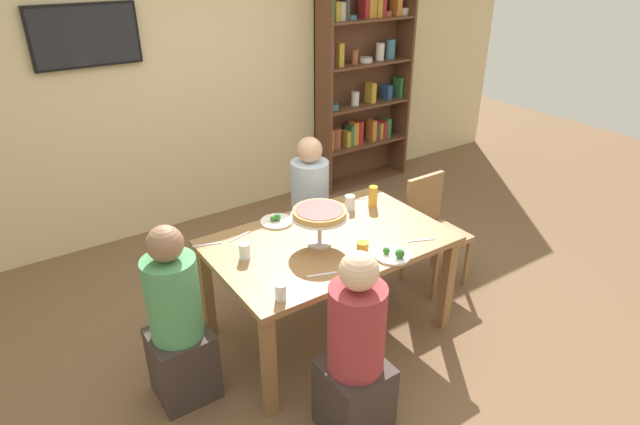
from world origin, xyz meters
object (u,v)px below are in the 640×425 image
object	(u,v)px
salad_plate_near_diner	(277,221)
diner_head_west	(178,328)
salad_plate_far_diner	(393,255)
water_glass_clear_near	(281,292)
deep_dish_pizza_stand	(320,215)
beer_glass_amber_tall	(363,252)
chair_head_east	(432,226)
dining_table	(329,251)
cutlery_fork_far	(370,197)
beer_glass_amber_short	(373,196)
bookshelf	(362,81)
cutlery_knife_far	(322,275)
water_glass_clear_spare	(245,251)
water_glass_clear_far	(350,203)
diner_near_left	(355,360)
cutlery_fork_near	(421,240)
diner_far_right	(310,215)
television	(85,36)
cutlery_knife_near	(207,244)
cutlery_spare_fork	(240,236)

from	to	relation	value
salad_plate_near_diner	diner_head_west	bearing A→B (deg)	-156.44
salad_plate_far_diner	water_glass_clear_near	distance (m)	0.79
deep_dish_pizza_stand	beer_glass_amber_tall	size ratio (longest dim) A/B	2.83
diner_head_west	salad_plate_near_diner	world-z (taller)	diner_head_west
chair_head_east	salad_plate_near_diner	world-z (taller)	chair_head_east
salad_plate_near_diner	water_glass_clear_near	size ratio (longest dim) A/B	2.37
dining_table	cutlery_fork_far	bearing A→B (deg)	29.22
chair_head_east	beer_glass_amber_short	world-z (taller)	beer_glass_amber_short
bookshelf	chair_head_east	distance (m)	2.19
chair_head_east	deep_dish_pizza_stand	world-z (taller)	deep_dish_pizza_stand
diner_head_west	cutlery_knife_far	distance (m)	0.88
diner_head_west	water_glass_clear_spare	size ratio (longest dim) A/B	11.12
dining_table	diner_head_west	distance (m)	1.07
water_glass_clear_far	cutlery_knife_far	size ratio (longest dim) A/B	0.60
cutlery_fork_far	diner_head_west	bearing A→B (deg)	21.05
diner_near_left	cutlery_fork_near	world-z (taller)	diner_near_left
bookshelf	chair_head_east	xyz separation A→B (m)	(-0.80, -1.93, -0.66)
diner_far_right	diner_head_west	distance (m)	1.60
dining_table	beer_glass_amber_short	xyz separation A→B (m)	(0.55, 0.22, 0.17)
television	cutlery_fork_far	xyz separation A→B (m)	(1.46, -1.76, -1.08)
water_glass_clear_far	cutlery_knife_near	bearing A→B (deg)	174.12
water_glass_clear_far	salad_plate_far_diner	bearing A→B (deg)	-104.46
water_glass_clear_spare	diner_far_right	bearing A→B (deg)	36.30
chair_head_east	cutlery_knife_near	distance (m)	1.77
deep_dish_pizza_stand	cutlery_spare_fork	distance (m)	0.57
bookshelf	beer_glass_amber_tall	bearing A→B (deg)	-127.96
water_glass_clear_near	water_glass_clear_far	bearing A→B (deg)	34.37
diner_near_left	cutlery_knife_far	distance (m)	0.53
bookshelf	cutlery_spare_fork	xyz separation A→B (m)	(-2.31, -1.66, -0.40)
water_glass_clear_near	salad_plate_far_diner	bearing A→B (deg)	-0.93
deep_dish_pizza_stand	water_glass_clear_spare	xyz separation A→B (m)	(-0.47, 0.11, -0.16)
dining_table	television	size ratio (longest dim) A/B	1.87
water_glass_clear_near	cutlery_knife_far	xyz separation A→B (m)	(0.32, 0.07, -0.05)
television	cutlery_knife_near	size ratio (longest dim) A/B	4.54
diner_near_left	cutlery_spare_fork	bearing A→B (deg)	4.83
salad_plate_near_diner	cutlery_spare_fork	world-z (taller)	salad_plate_near_diner
diner_head_west	chair_head_east	xyz separation A→B (m)	(2.10, 0.08, -0.01)
diner_head_west	television	bearing A→B (deg)	84.04
bookshelf	television	distance (m)	2.77
diner_near_left	cutlery_knife_near	size ratio (longest dim) A/B	6.39
diner_far_right	salad_plate_near_diner	size ratio (longest dim) A/B	5.08
dining_table	diner_near_left	bearing A→B (deg)	-115.48
beer_glass_amber_short	cutlery_knife_far	world-z (taller)	beer_glass_amber_short
salad_plate_near_diner	beer_glass_amber_tall	world-z (taller)	beer_glass_amber_tall
diner_near_left	salad_plate_near_diner	bearing A→B (deg)	-10.00
diner_far_right	beer_glass_amber_tall	bearing A→B (deg)	-17.24
diner_far_right	beer_glass_amber_tall	xyz separation A→B (m)	(-0.34, -1.10, 0.31)
cutlery_fork_near	cutlery_fork_far	distance (m)	0.72
diner_far_right	television	bearing A→B (deg)	-138.57
diner_near_left	water_glass_clear_spare	size ratio (longest dim) A/B	11.12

